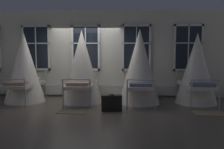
{
  "coord_description": "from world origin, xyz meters",
  "views": [
    {
      "loc": [
        1.41,
        -7.71,
        1.62
      ],
      "look_at": [
        1.01,
        -0.05,
        0.91
      ],
      "focal_mm": 38.35,
      "sensor_mm": 36.0,
      "label": 1
    }
  ],
  "objects_px": {
    "cot_fourth": "(139,67)",
    "cot_second": "(24,67)",
    "cot_fifth": "(197,69)",
    "cot_third": "(82,67)",
    "suitcase_dark": "(112,103)"
  },
  "relations": [
    {
      "from": "cot_fourth",
      "to": "cot_fifth",
      "type": "height_order",
      "value": "cot_fourth"
    },
    {
      "from": "cot_fifth",
      "to": "suitcase_dark",
      "type": "height_order",
      "value": "cot_fifth"
    },
    {
      "from": "cot_second",
      "to": "cot_fifth",
      "type": "distance_m",
      "value": 5.57
    },
    {
      "from": "cot_fourth",
      "to": "suitcase_dark",
      "type": "xyz_separation_m",
      "value": [
        -0.83,
        -1.1,
        -0.93
      ]
    },
    {
      "from": "cot_fourth",
      "to": "suitcase_dark",
      "type": "bearing_deg",
      "value": 143.2
    },
    {
      "from": "cot_third",
      "to": "suitcase_dark",
      "type": "height_order",
      "value": "cot_third"
    },
    {
      "from": "cot_second",
      "to": "suitcase_dark",
      "type": "distance_m",
      "value": 3.27
    },
    {
      "from": "cot_fourth",
      "to": "cot_second",
      "type": "bearing_deg",
      "value": 89.72
    },
    {
      "from": "cot_second",
      "to": "cot_fifth",
      "type": "xyz_separation_m",
      "value": [
        5.57,
        0.05,
        -0.05
      ]
    },
    {
      "from": "cot_fifth",
      "to": "cot_third",
      "type": "bearing_deg",
      "value": 90.79
    },
    {
      "from": "suitcase_dark",
      "to": "cot_third",
      "type": "bearing_deg",
      "value": 122.26
    },
    {
      "from": "cot_second",
      "to": "cot_fourth",
      "type": "bearing_deg",
      "value": -89.84
    },
    {
      "from": "cot_fourth",
      "to": "cot_fifth",
      "type": "relative_size",
      "value": 1.06
    },
    {
      "from": "cot_third",
      "to": "suitcase_dark",
      "type": "distance_m",
      "value": 1.78
    },
    {
      "from": "cot_third",
      "to": "cot_fourth",
      "type": "distance_m",
      "value": 1.85
    }
  ]
}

